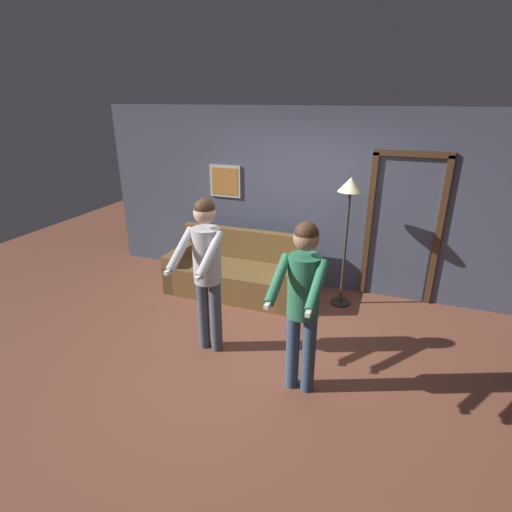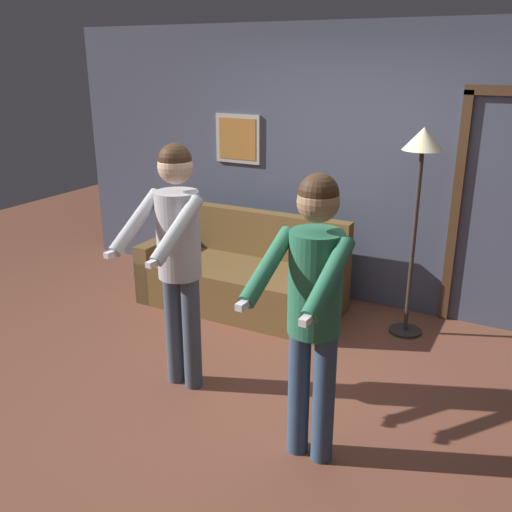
{
  "view_description": "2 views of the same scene",
  "coord_description": "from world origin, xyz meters",
  "px_view_note": "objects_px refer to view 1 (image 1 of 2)",
  "views": [
    {
      "loc": [
        1.37,
        -3.6,
        2.72
      ],
      "look_at": [
        0.12,
        -0.29,
        1.3
      ],
      "focal_mm": 28.0,
      "sensor_mm": 36.0,
      "label": 1
    },
    {
      "loc": [
        1.72,
        -3.12,
        2.29
      ],
      "look_at": [
        0.11,
        -0.14,
        1.11
      ],
      "focal_mm": 40.0,
      "sensor_mm": 36.0,
      "label": 2
    }
  ],
  "objects_px": {
    "torchiere_lamp": "(349,201)",
    "person_standing_left": "(206,262)",
    "couch": "(235,274)",
    "person_standing_right": "(303,294)"
  },
  "relations": [
    {
      "from": "person_standing_right",
      "to": "torchiere_lamp",
      "type": "bearing_deg",
      "value": 87.2
    },
    {
      "from": "torchiere_lamp",
      "to": "person_standing_left",
      "type": "relative_size",
      "value": 1.0
    },
    {
      "from": "person_standing_left",
      "to": "person_standing_right",
      "type": "bearing_deg",
      "value": -14.95
    },
    {
      "from": "person_standing_left",
      "to": "person_standing_right",
      "type": "height_order",
      "value": "person_standing_left"
    },
    {
      "from": "couch",
      "to": "person_standing_right",
      "type": "height_order",
      "value": "person_standing_right"
    },
    {
      "from": "torchiere_lamp",
      "to": "person_standing_left",
      "type": "distance_m",
      "value": 2.07
    },
    {
      "from": "couch",
      "to": "person_standing_right",
      "type": "bearing_deg",
      "value": -50.47
    },
    {
      "from": "person_standing_left",
      "to": "torchiere_lamp",
      "type": "bearing_deg",
      "value": 52.8
    },
    {
      "from": "couch",
      "to": "person_standing_left",
      "type": "height_order",
      "value": "person_standing_left"
    },
    {
      "from": "person_standing_left",
      "to": "couch",
      "type": "bearing_deg",
      "value": 102.27
    }
  ]
}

